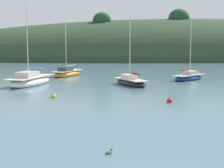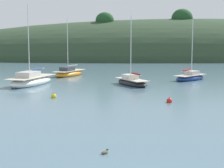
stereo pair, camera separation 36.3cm
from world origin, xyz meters
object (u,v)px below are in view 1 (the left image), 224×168
sailboat_red_portside (131,82)px  mooring_buoy_outer (169,101)px  sailboat_cream_ketch (30,81)px  sailboat_teal_outer (67,73)px  mooring_buoy_inner (54,96)px  sailboat_orange_cutter (189,77)px  duck_lone_right (109,153)px

sailboat_red_portside → mooring_buoy_outer: sailboat_red_portside is taller
sailboat_cream_ketch → sailboat_teal_outer: bearing=70.6°
mooring_buoy_inner → mooring_buoy_outer: same height
sailboat_orange_cutter → mooring_buoy_outer: (-5.67, -15.22, -0.22)m
mooring_buoy_inner → duck_lone_right: bearing=-75.0°
sailboat_red_portside → sailboat_teal_outer: sailboat_teal_outer is taller
sailboat_red_portside → sailboat_teal_outer: size_ratio=0.96×
mooring_buoy_inner → mooring_buoy_outer: size_ratio=1.00×
sailboat_cream_ketch → sailboat_orange_cutter: sailboat_cream_ketch is taller
mooring_buoy_outer → sailboat_orange_cutter: bearing=69.6°
sailboat_teal_outer → sailboat_orange_cutter: (15.18, -5.70, -0.03)m
sailboat_red_portside → mooring_buoy_inner: size_ratio=14.18×
mooring_buoy_outer → sailboat_teal_outer: bearing=114.4°
sailboat_orange_cutter → mooring_buoy_outer: 16.24m
sailboat_teal_outer → sailboat_cream_ketch: bearing=-109.4°
sailboat_cream_ketch → mooring_buoy_outer: size_ratio=16.49×
sailboat_orange_cutter → duck_lone_right: size_ratio=19.57×
mooring_buoy_outer → duck_lone_right: mooring_buoy_outer is taller
mooring_buoy_inner → mooring_buoy_outer: bearing=-15.9°
sailboat_orange_cutter → duck_lone_right: (-10.99, -27.60, -0.29)m
mooring_buoy_inner → duck_lone_right: 15.57m
sailboat_cream_ketch → mooring_buoy_inner: bearing=-68.3°
sailboat_red_portside → sailboat_orange_cutter: sailboat_red_portside is taller
sailboat_red_portside → sailboat_cream_ketch: size_ratio=0.86×
sailboat_orange_cutter → sailboat_red_portside: bearing=-149.3°
sailboat_red_portside → sailboat_teal_outer: bearing=126.6°
sailboat_orange_cutter → sailboat_teal_outer: bearing=159.4°
sailboat_orange_cutter → mooring_buoy_inner: bearing=-140.1°
mooring_buoy_inner → duck_lone_right: (4.04, -15.04, -0.07)m
mooring_buoy_outer → sailboat_cream_ketch: bearing=138.4°
sailboat_red_portside → duck_lone_right: sailboat_red_portside is taller
sailboat_teal_outer → mooring_buoy_outer: (9.51, -20.92, -0.25)m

